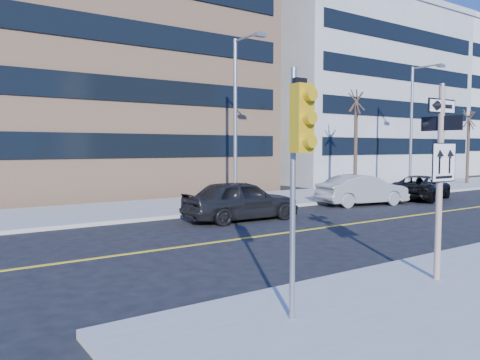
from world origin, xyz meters
TOP-DOWN VIEW (x-y plane):
  - ground at (0.00, 0.00)m, footprint 120.00×120.00m
  - far_sidewalk at (18.00, 12.00)m, footprint 66.00×6.00m
  - road_centerline at (12.00, 4.00)m, footprint 40.00×0.14m
  - sign_pole at (0.00, -2.51)m, footprint 0.92×0.92m
  - traffic_signal at (-4.00, -2.66)m, footprint 0.32×0.45m
  - parked_car_a at (1.65, 7.11)m, footprint 2.16×4.86m
  - parked_car_b at (9.49, 7.68)m, footprint 2.55×4.88m
  - parked_car_c at (14.23, 7.55)m, footprint 3.67×5.32m
  - streetlight_a at (4.00, 10.76)m, footprint 0.55×2.25m
  - streetlight_b at (18.00, 10.76)m, footprint 0.55×2.25m
  - street_tree_west at (13.00, 11.30)m, footprint 1.80×1.80m
  - street_tree_east at (26.00, 11.60)m, footprint 1.80×1.80m
  - building_brick at (2.00, 25.00)m, footprint 18.00×18.00m
  - building_grey_mid at (24.00, 24.00)m, footprint 20.00×16.00m
  - building_grey_far at (45.00, 27.00)m, footprint 18.00×18.00m

SIDE VIEW (x-z plane):
  - ground at x=0.00m, z-range 0.00..0.00m
  - road_centerline at x=12.00m, z-range 0.00..0.01m
  - far_sidewalk at x=18.00m, z-range 0.00..0.15m
  - parked_car_c at x=14.23m, z-range 0.00..1.35m
  - parked_car_b at x=9.49m, z-range 0.00..1.53m
  - parked_car_a at x=1.65m, z-range 0.00..1.63m
  - sign_pole at x=0.00m, z-range 0.41..4.47m
  - traffic_signal at x=-4.00m, z-range 1.03..5.03m
  - streetlight_a at x=4.00m, z-range 0.76..8.76m
  - streetlight_b at x=18.00m, z-range 0.76..8.76m
  - street_tree_east at x=26.00m, z-range 2.07..7.82m
  - street_tree_west at x=13.00m, z-range 2.35..8.70m
  - building_grey_mid at x=24.00m, z-range 0.00..15.00m
  - building_grey_far at x=45.00m, z-range 0.00..16.00m
  - building_brick at x=2.00m, z-range 0.00..18.00m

